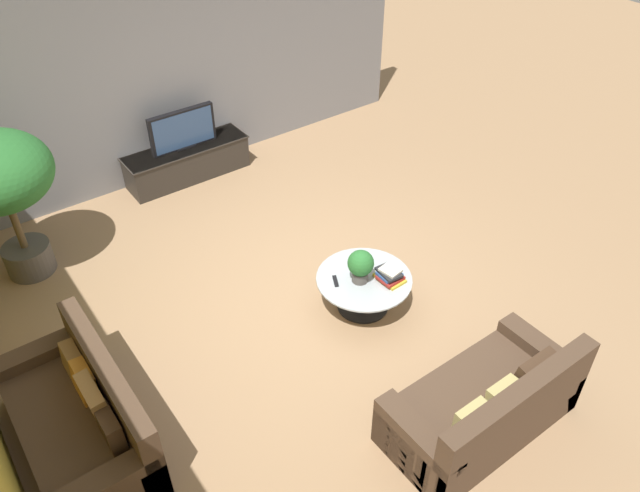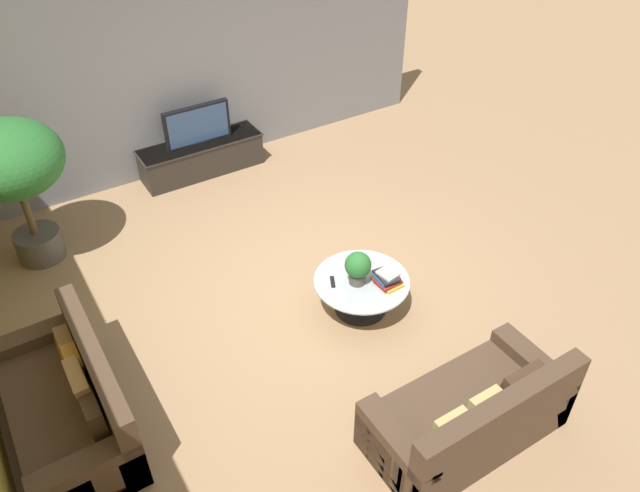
{
  "view_description": "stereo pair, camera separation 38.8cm",
  "coord_description": "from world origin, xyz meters",
  "px_view_note": "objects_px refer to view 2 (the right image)",
  "views": [
    {
      "loc": [
        -2.87,
        -4.08,
        4.65
      ],
      "look_at": [
        0.17,
        0.06,
        0.55
      ],
      "focal_mm": 35.0,
      "sensor_mm": 36.0,
      "label": 1
    },
    {
      "loc": [
        -2.55,
        -4.3,
        4.65
      ],
      "look_at": [
        0.17,
        0.06,
        0.55
      ],
      "focal_mm": 35.0,
      "sensor_mm": 36.0,
      "label": 2
    }
  ],
  "objects_px": {
    "coffee_table": "(361,289)",
    "couch_by_wall": "(71,406)",
    "potted_palm_tall": "(12,167)",
    "media_console": "(202,156)",
    "potted_plant_tabletop": "(358,267)",
    "television": "(197,125)",
    "couch_near_entry": "(470,416)"
  },
  "relations": [
    {
      "from": "couch_near_entry",
      "to": "media_console",
      "type": "bearing_deg",
      "value": -88.11
    },
    {
      "from": "media_console",
      "to": "potted_plant_tabletop",
      "type": "height_order",
      "value": "potted_plant_tabletop"
    },
    {
      "from": "coffee_table",
      "to": "television",
      "type": "bearing_deg",
      "value": 95.11
    },
    {
      "from": "potted_palm_tall",
      "to": "potted_plant_tabletop",
      "type": "height_order",
      "value": "potted_palm_tall"
    },
    {
      "from": "television",
      "to": "couch_near_entry",
      "type": "height_order",
      "value": "television"
    },
    {
      "from": "couch_by_wall",
      "to": "potted_plant_tabletop",
      "type": "relative_size",
      "value": 4.77
    },
    {
      "from": "television",
      "to": "coffee_table",
      "type": "relative_size",
      "value": 0.92
    },
    {
      "from": "coffee_table",
      "to": "couch_by_wall",
      "type": "relative_size",
      "value": 0.57
    },
    {
      "from": "television",
      "to": "couch_by_wall",
      "type": "relative_size",
      "value": 0.52
    },
    {
      "from": "coffee_table",
      "to": "couch_by_wall",
      "type": "height_order",
      "value": "couch_by_wall"
    },
    {
      "from": "media_console",
      "to": "potted_palm_tall",
      "type": "distance_m",
      "value": 2.65
    },
    {
      "from": "coffee_table",
      "to": "couch_by_wall",
      "type": "bearing_deg",
      "value": 178.22
    },
    {
      "from": "couch_by_wall",
      "to": "coffee_table",
      "type": "bearing_deg",
      "value": 88.22
    },
    {
      "from": "television",
      "to": "couch_near_entry",
      "type": "xyz_separation_m",
      "value": [
        0.17,
        -5.2,
        -0.44
      ]
    },
    {
      "from": "television",
      "to": "coffee_table",
      "type": "distance_m",
      "value": 3.46
    },
    {
      "from": "couch_by_wall",
      "to": "potted_palm_tall",
      "type": "bearing_deg",
      "value": 173.7
    },
    {
      "from": "couch_by_wall",
      "to": "potted_palm_tall",
      "type": "relative_size",
      "value": 1.02
    },
    {
      "from": "potted_plant_tabletop",
      "to": "media_console",
      "type": "bearing_deg",
      "value": 94.11
    },
    {
      "from": "couch_by_wall",
      "to": "couch_near_entry",
      "type": "xyz_separation_m",
      "value": [
        2.81,
        -1.87,
        -0.0
      ]
    },
    {
      "from": "potted_plant_tabletop",
      "to": "potted_palm_tall",
      "type": "bearing_deg",
      "value": 134.06
    },
    {
      "from": "media_console",
      "to": "coffee_table",
      "type": "xyz_separation_m",
      "value": [
        0.31,
        -3.42,
        0.04
      ]
    },
    {
      "from": "media_console",
      "to": "potted_plant_tabletop",
      "type": "distance_m",
      "value": 3.45
    },
    {
      "from": "television",
      "to": "coffee_table",
      "type": "height_order",
      "value": "television"
    },
    {
      "from": "media_console",
      "to": "couch_by_wall",
      "type": "distance_m",
      "value": 4.25
    },
    {
      "from": "potted_palm_tall",
      "to": "media_console",
      "type": "bearing_deg",
      "value": 17.4
    },
    {
      "from": "media_console",
      "to": "potted_palm_tall",
      "type": "relative_size",
      "value": 0.99
    },
    {
      "from": "potted_palm_tall",
      "to": "coffee_table",
      "type": "bearing_deg",
      "value": -45.26
    },
    {
      "from": "television",
      "to": "couch_near_entry",
      "type": "distance_m",
      "value": 5.22
    },
    {
      "from": "television",
      "to": "coffee_table",
      "type": "bearing_deg",
      "value": -84.89
    },
    {
      "from": "media_console",
      "to": "television",
      "type": "xyz_separation_m",
      "value": [
        -0.0,
        -0.0,
        0.48
      ]
    },
    {
      "from": "media_console",
      "to": "potted_palm_tall",
      "type": "height_order",
      "value": "potted_palm_tall"
    },
    {
      "from": "media_console",
      "to": "potted_plant_tabletop",
      "type": "bearing_deg",
      "value": -85.89
    }
  ]
}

